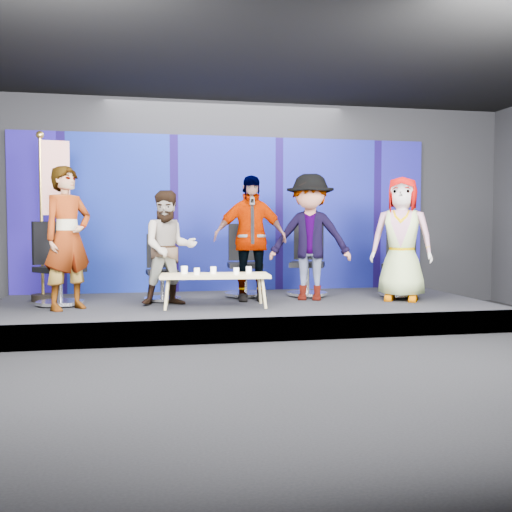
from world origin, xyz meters
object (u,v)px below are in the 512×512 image
at_px(chair_b, 162,279).
at_px(mug_a, 184,270).
at_px(mug_b, 197,271).
at_px(chair_c, 244,272).
at_px(chair_a, 57,278).
at_px(flag_stand, 50,212).
at_px(mug_e, 249,270).
at_px(coffee_table, 215,277).
at_px(panelist_d, 310,237).
at_px(mug_c, 213,270).
at_px(panelist_e, 402,239).
at_px(mug_d, 236,271).
at_px(chair_e, 400,273).
at_px(panelist_b, 169,248).
at_px(panelist_c, 250,238).
at_px(panelist_a, 68,238).
at_px(chair_d, 307,272).

relative_size(chair_b, mug_a, 9.16).
xyz_separation_m(chair_b, mug_b, (0.44, -0.86, 0.17)).
relative_size(chair_b, chair_c, 0.87).
height_order(chair_a, flag_stand, flag_stand).
bearing_deg(mug_e, coffee_table, -173.01).
bearing_deg(panelist_d, coffee_table, -140.70).
relative_size(chair_b, mug_c, 10.22).
bearing_deg(panelist_e, panelist_d, -163.57).
xyz_separation_m(chair_b, chair_c, (1.28, 0.30, 0.05)).
bearing_deg(mug_d, chair_e, 15.67).
relative_size(mug_b, mug_c, 0.95).
bearing_deg(chair_c, mug_b, -122.42).
xyz_separation_m(chair_b, mug_a, (0.28, -0.71, 0.18)).
xyz_separation_m(chair_e, flag_stand, (-5.24, 0.43, 0.93)).
distance_m(panelist_b, mug_e, 1.14).
distance_m(panelist_d, mug_e, 1.17).
xyz_separation_m(panelist_b, panelist_c, (1.19, 0.28, 0.12)).
bearing_deg(panelist_b, mug_d, -30.23).
bearing_deg(chair_e, flag_stand, -155.34).
bearing_deg(chair_c, panelist_c, -86.91).
relative_size(panelist_a, flag_stand, 0.76).
bearing_deg(panelist_a, mug_c, -43.23).
bearing_deg(chair_d, chair_c, -166.04).
distance_m(chair_b, mug_d, 1.33).
bearing_deg(panelist_e, mug_b, -146.15).
height_order(panelist_d, mug_a, panelist_d).
height_order(chair_b, panelist_d, panelist_d).
bearing_deg(chair_b, coffee_table, -54.40).
relative_size(panelist_b, mug_a, 14.84).
relative_size(chair_c, mug_b, 12.42).
distance_m(mug_b, mug_d, 0.53).
xyz_separation_m(mug_a, flag_stand, (-1.87, 0.98, 0.80)).
distance_m(panelist_a, flag_stand, 1.09).
bearing_deg(flag_stand, mug_e, -28.41).
distance_m(panelist_c, panelist_e, 2.23).
distance_m(chair_c, panelist_c, 0.75).
xyz_separation_m(chair_c, chair_e, (2.38, -0.45, -0.00)).
bearing_deg(coffee_table, panelist_a, 176.20).
height_order(panelist_b, panelist_c, panelist_c).
relative_size(chair_a, panelist_d, 0.62).
bearing_deg(mug_d, chair_d, 39.92).
bearing_deg(panelist_e, chair_d, 175.73).
relative_size(panelist_d, flag_stand, 0.76).
bearing_deg(panelist_b, mug_e, -18.23).
relative_size(panelist_b, coffee_table, 1.06).
height_order(panelist_e, mug_a, panelist_e).
xyz_separation_m(chair_c, mug_b, (-0.84, -1.16, 0.12)).
distance_m(chair_d, panelist_d, 0.75).
relative_size(panelist_a, mug_d, 20.95).
xyz_separation_m(chair_d, panelist_e, (1.20, -0.80, 0.53)).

